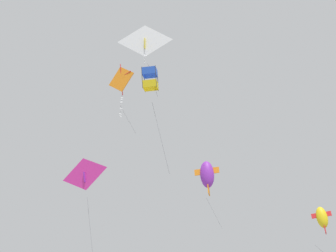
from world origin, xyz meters
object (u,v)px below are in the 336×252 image
Objects in this scene: kite_fish_near_left at (322,217)px; kite_diamond_upper_right at (121,79)px; kite_fish_highest at (207,175)px; kite_delta_mid_left at (145,42)px; kite_delta_far_centre at (85,175)px; kite_box_low_drifter at (150,79)px.

kite_diamond_upper_right reaches higher than kite_fish_near_left.
kite_diamond_upper_right is (7.34, -3.42, 5.23)m from kite_fish_highest.
kite_diamond_upper_right reaches higher than kite_delta_mid_left.
kite_diamond_upper_right is at bearing -131.05° from kite_fish_highest.
kite_box_low_drifter is at bearing -28.99° from kite_delta_far_centre.
kite_fish_highest is at bearing 67.25° from kite_delta_mid_left.
kite_fish_highest reaches higher than kite_box_low_drifter.
kite_diamond_upper_right reaches higher than kite_box_low_drifter.
kite_delta_far_centre is 8.00m from kite_diamond_upper_right.
kite_diamond_upper_right reaches higher than kite_delta_far_centre.
kite_box_low_drifter is 1.29× the size of kite_delta_mid_left.
kite_delta_far_centre is at bearing 127.60° from kite_delta_mid_left.
kite_delta_mid_left reaches higher than kite_fish_near_left.
kite_delta_far_centre is 15.09m from kite_fish_near_left.
kite_delta_far_centre is 1.45× the size of kite_fish_highest.
kite_delta_far_centre is at bearing -169.62° from kite_fish_near_left.
kite_box_low_drifter is (3.38, 6.84, 2.54)m from kite_delta_far_centre.
kite_fish_highest reaches higher than kite_delta_far_centre.
kite_fish_near_left is 10.18m from kite_fish_highest.
kite_delta_mid_left is (0.01, -0.52, 4.09)m from kite_box_low_drifter.
kite_fish_near_left is 0.92× the size of kite_fish_highest.
kite_diamond_upper_right is at bearing -17.00° from kite_delta_far_centre.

